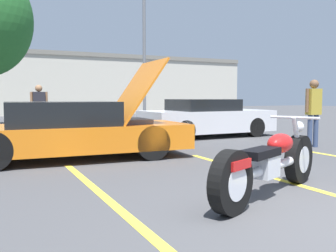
# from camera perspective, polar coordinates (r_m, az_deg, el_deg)

# --- Properties ---
(parking_stripe_foreground) EXTENTS (0.12, 5.60, 0.01)m
(parking_stripe_foreground) POSITION_cam_1_polar(r_m,az_deg,el_deg) (4.50, -8.30, -11.75)
(parking_stripe_foreground) COLOR yellow
(parking_stripe_foreground) RESTS_ON ground
(parking_stripe_middle) EXTENTS (0.12, 5.60, 0.01)m
(parking_stripe_middle) POSITION_cam_1_polar(r_m,az_deg,el_deg) (5.86, 17.81, -8.10)
(parking_stripe_middle) COLOR yellow
(parking_stripe_middle) RESTS_ON ground
(far_building) EXTENTS (32.00, 4.20, 4.40)m
(far_building) POSITION_cam_1_polar(r_m,az_deg,el_deg) (28.62, -19.19, 6.37)
(far_building) COLOR beige
(far_building) RESTS_ON ground
(light_pole) EXTENTS (1.21, 0.28, 7.79)m
(light_pole) POSITION_cam_1_polar(r_m,az_deg,el_deg) (21.80, -3.46, 12.41)
(light_pole) COLOR slate
(light_pole) RESTS_ON ground
(motorcycle) EXTENTS (2.47, 1.26, 0.99)m
(motorcycle) POSITION_cam_1_polar(r_m,az_deg,el_deg) (4.90, 15.27, -5.58)
(motorcycle) COLOR black
(motorcycle) RESTS_ON ground
(show_car_hood_open) EXTENTS (4.76, 1.97, 2.05)m
(show_car_hood_open) POSITION_cam_1_polar(r_m,az_deg,el_deg) (7.80, -14.38, -0.70)
(show_car_hood_open) COLOR orange
(show_car_hood_open) RESTS_ON ground
(parked_car_right_row) EXTENTS (4.17, 1.96, 1.19)m
(parked_car_right_row) POSITION_cam_1_polar(r_m,az_deg,el_deg) (11.98, 5.84, 1.16)
(parked_car_right_row) COLOR silver
(parked_car_right_row) RESTS_ON ground
(spectator_near_motorcycle) EXTENTS (0.52, 0.22, 1.68)m
(spectator_near_motorcycle) POSITION_cam_1_polar(r_m,az_deg,el_deg) (9.97, 21.30, 2.68)
(spectator_near_motorcycle) COLOR #38476B
(spectator_near_motorcycle) RESTS_ON ground
(spectator_far_lot) EXTENTS (0.52, 0.21, 1.63)m
(spectator_far_lot) POSITION_cam_1_polar(r_m,az_deg,el_deg) (12.19, -19.04, 2.83)
(spectator_far_lot) COLOR gray
(spectator_far_lot) RESTS_ON ground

